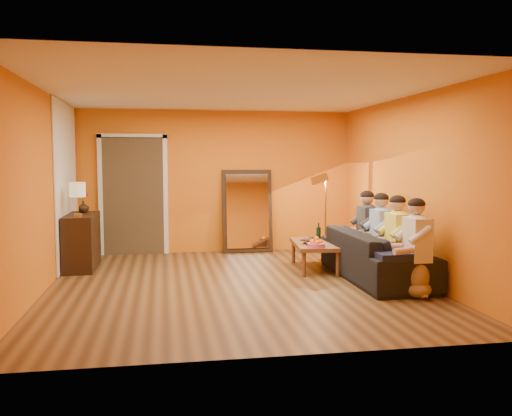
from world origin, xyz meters
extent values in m
cube|color=brown|center=(0.00, 0.00, 0.00)|extent=(5.00, 5.50, 0.00)
cube|color=white|center=(0.00, 0.00, 2.60)|extent=(5.00, 5.50, 0.00)
cube|color=#C57517|center=(0.00, 2.75, 1.30)|extent=(5.00, 0.00, 2.60)
cube|color=#C57517|center=(-2.50, 0.00, 1.30)|extent=(0.00, 5.50, 2.60)
cube|color=#C57517|center=(2.50, 0.00, 1.30)|extent=(0.00, 5.50, 2.60)
cube|color=white|center=(-2.48, 1.75, 1.30)|extent=(0.02, 1.90, 2.58)
cube|color=#3F2D19|center=(-1.50, 2.83, 1.05)|extent=(1.06, 0.30, 2.10)
cube|color=white|center=(-2.07, 2.71, 1.05)|extent=(0.08, 0.06, 2.20)
cube|color=white|center=(-0.93, 2.71, 1.05)|extent=(0.08, 0.06, 2.20)
cube|color=white|center=(-1.50, 2.71, 2.12)|extent=(1.22, 0.06, 0.08)
cube|color=black|center=(0.55, 2.63, 0.76)|extent=(0.92, 0.27, 1.51)
cube|color=white|center=(0.55, 2.59, 0.76)|extent=(0.78, 0.21, 1.35)
cube|color=black|center=(-2.24, 1.55, 0.42)|extent=(0.44, 1.18, 0.85)
imported|color=black|center=(2.00, 0.03, 0.34)|extent=(2.34, 0.92, 0.68)
cylinder|color=black|center=(1.38, 0.80, 0.58)|extent=(0.07, 0.07, 0.31)
imported|color=#B27F3F|center=(1.45, 0.97, 0.46)|extent=(0.09, 0.09, 0.08)
imported|color=black|center=(1.51, 1.20, 0.43)|extent=(0.37, 0.30, 0.03)
imported|color=black|center=(1.15, 0.65, 0.43)|extent=(0.23, 0.29, 0.02)
imported|color=red|center=(1.16, 0.66, 0.45)|extent=(0.28, 0.32, 0.02)
imported|color=black|center=(1.15, 0.64, 0.48)|extent=(0.30, 0.31, 0.02)
imported|color=black|center=(-2.24, 1.80, 0.94)|extent=(0.18, 0.18, 0.19)
camera|label=1|loc=(-0.96, -7.19, 1.68)|focal=38.00mm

